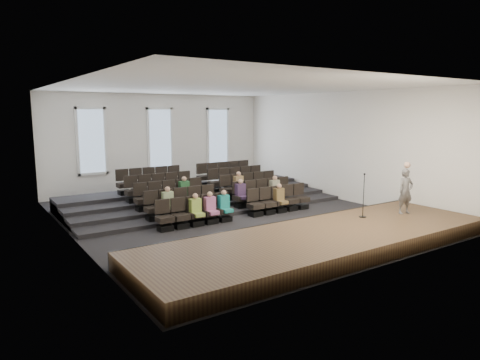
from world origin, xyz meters
name	(u,v)px	position (x,y,z in m)	size (l,w,h in m)	color
ground	(232,215)	(0.00, 0.00, 0.00)	(14.00, 14.00, 0.00)	black
ceiling	(232,87)	(0.00, 0.00, 5.01)	(12.00, 14.00, 0.02)	white
wall_back	(160,142)	(0.00, 7.02, 2.50)	(12.00, 0.04, 5.00)	white
wall_front	(381,174)	(0.00, -7.02, 2.50)	(12.00, 0.04, 5.00)	white
wall_left	(69,163)	(-6.02, 0.00, 2.50)	(0.04, 14.00, 5.00)	white
wall_right	(341,146)	(6.02, 0.00, 2.50)	(0.04, 14.00, 5.00)	white
stage	(324,241)	(0.00, -5.10, 0.25)	(11.80, 3.60, 0.50)	#513C23
stage_lip	(286,228)	(0.00, -3.33, 0.25)	(11.80, 0.06, 0.52)	black
risers	(195,198)	(0.00, 3.17, 0.20)	(11.80, 4.80, 0.60)	black
seating_rows	(212,193)	(0.00, 1.54, 0.68)	(6.80, 4.70, 1.67)	black
windows	(160,139)	(0.00, 6.95, 2.70)	(8.44, 0.10, 3.24)	white
audience	(226,195)	(-0.15, 0.22, 0.80)	(5.45, 2.64, 1.10)	#93B046
speaker	(406,191)	(4.15, -4.87, 1.30)	(0.58, 0.38, 1.59)	#595654
mic_stand	(363,204)	(2.50, -4.41, 0.95)	(0.25, 0.25, 1.52)	black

